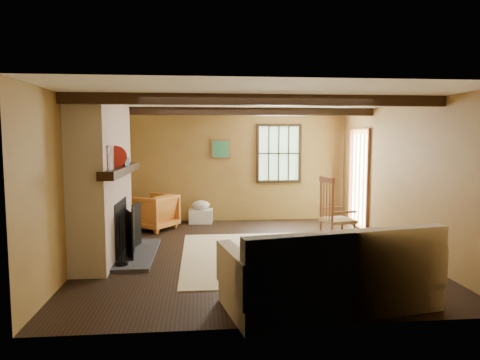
{
  "coord_description": "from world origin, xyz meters",
  "views": [
    {
      "loc": [
        -0.77,
        -6.71,
        1.84
      ],
      "look_at": [
        -0.09,
        0.4,
        1.14
      ],
      "focal_mm": 32.0,
      "sensor_mm": 36.0,
      "label": 1
    }
  ],
  "objects": [
    {
      "name": "ground",
      "position": [
        0.0,
        0.0,
        0.0
      ],
      "size": [
        5.5,
        5.5,
        0.0
      ],
      "primitive_type": "plane",
      "color": "black",
      "rests_on": "ground"
    },
    {
      "name": "room_envelope",
      "position": [
        0.22,
        0.26,
        1.63
      ],
      "size": [
        5.02,
        5.52,
        2.44
      ],
      "color": "olive",
      "rests_on": "ground"
    },
    {
      "name": "fireplace",
      "position": [
        -2.23,
        -0.0,
        1.1
      ],
      "size": [
        1.02,
        2.3,
        2.4
      ],
      "color": "#98533B",
      "rests_on": "ground"
    },
    {
      "name": "rug",
      "position": [
        0.2,
        -0.2,
        0.0
      ],
      "size": [
        2.5,
        3.0,
        0.01
      ],
      "primitive_type": "cube",
      "color": "beige",
      "rests_on": "ground"
    },
    {
      "name": "rocking_chair",
      "position": [
        1.49,
        0.18,
        0.51
      ],
      "size": [
        0.94,
        0.61,
        1.21
      ],
      "rotation": [
        0.0,
        0.0,
        1.75
      ],
      "color": "#A47A4F",
      "rests_on": "ground"
    },
    {
      "name": "sofa",
      "position": [
        0.65,
        -2.32,
        0.33
      ],
      "size": [
        2.43,
        1.44,
        0.92
      ],
      "rotation": [
        0.0,
        0.0,
        0.2
      ],
      "color": "silver",
      "rests_on": "ground"
    },
    {
      "name": "firewood_pile",
      "position": [
        -1.88,
        2.42,
        0.12
      ],
      "size": [
        0.67,
        0.12,
        0.25
      ],
      "color": "brown",
      "rests_on": "ground"
    },
    {
      "name": "laundry_basket",
      "position": [
        -0.75,
        2.51,
        0.15
      ],
      "size": [
        0.52,
        0.41,
        0.3
      ],
      "primitive_type": "cube",
      "rotation": [
        0.0,
        0.0,
        -0.07
      ],
      "color": "white",
      "rests_on": "ground"
    },
    {
      "name": "basket_pillow",
      "position": [
        -0.75,
        2.51,
        0.4
      ],
      "size": [
        0.46,
        0.41,
        0.19
      ],
      "primitive_type": "ellipsoid",
      "rotation": [
        0.0,
        0.0,
        -0.31
      ],
      "color": "silver",
      "rests_on": "laundry_basket"
    },
    {
      "name": "armchair",
      "position": [
        -1.7,
        1.93,
        0.36
      ],
      "size": [
        1.09,
        1.08,
        0.72
      ],
      "primitive_type": "imported",
      "rotation": [
        0.0,
        0.0,
        -2.16
      ],
      "color": "#BF6026",
      "rests_on": "ground"
    }
  ]
}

